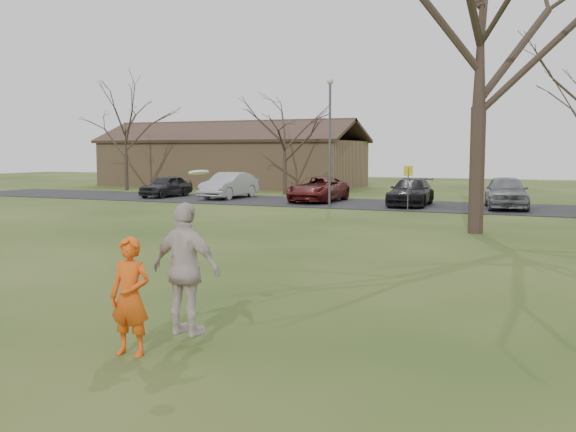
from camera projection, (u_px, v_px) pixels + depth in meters
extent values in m
plane|color=#1E380F|center=(172.00, 349.00, 9.15)|extent=(120.00, 120.00, 0.00)
cube|color=black|center=(463.00, 207.00, 31.88)|extent=(62.00, 6.50, 0.04)
imported|color=#E35112|center=(130.00, 297.00, 8.78)|extent=(0.62, 0.43, 1.61)
imported|color=black|center=(166.00, 186.00, 38.79)|extent=(1.71, 3.84, 1.29)
imported|color=#A1A2A7|center=(229.00, 185.00, 37.72)|extent=(1.64, 4.52, 1.48)
imported|color=#521413|center=(318.00, 189.00, 35.17)|extent=(2.32, 4.88, 1.34)
imported|color=black|center=(411.00, 192.00, 32.62)|extent=(2.17, 4.71, 1.33)
imported|color=slate|center=(506.00, 192.00, 30.98)|extent=(2.61, 4.83, 1.56)
imported|color=beige|center=(186.00, 269.00, 9.09)|extent=(1.12, 0.53, 1.86)
cylinder|color=white|center=(199.00, 172.00, 8.78)|extent=(0.28, 0.27, 0.09)
cube|color=#8C6D4C|center=(231.00, 164.00, 51.61)|extent=(20.00, 8.00, 3.50)
cube|color=#33231C|center=(218.00, 131.00, 49.50)|extent=(20.60, 4.40, 1.78)
cube|color=#33231C|center=(243.00, 133.00, 53.23)|extent=(20.60, 4.40, 1.78)
cube|color=#38281E|center=(231.00, 123.00, 51.29)|extent=(20.60, 0.45, 0.20)
cylinder|color=#47474C|center=(330.00, 146.00, 31.73)|extent=(0.12, 0.12, 6.00)
sphere|color=beige|center=(330.00, 81.00, 31.43)|extent=(0.34, 0.34, 0.34)
cylinder|color=#47474C|center=(408.00, 190.00, 29.86)|extent=(0.06, 0.06, 2.00)
cube|color=yellow|center=(408.00, 171.00, 29.78)|extent=(0.35, 0.35, 0.45)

